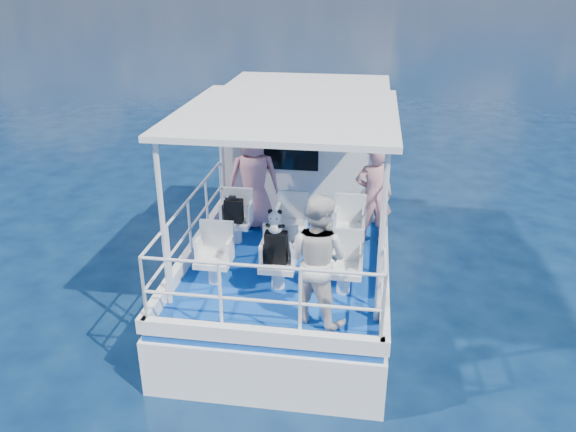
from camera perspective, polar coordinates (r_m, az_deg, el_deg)
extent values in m
plane|color=#071734|center=(9.25, 0.17, -8.53)|extent=(2000.00, 2000.00, 0.00)
cube|color=white|center=(10.11, 1.00, -5.55)|extent=(3.00, 7.00, 1.60)
cube|color=#0A3995|center=(9.72, 1.03, -1.17)|extent=(2.90, 6.90, 0.10)
cube|color=white|center=(10.53, 2.03, 7.48)|extent=(2.85, 2.00, 2.20)
cube|color=white|center=(7.84, -0.03, 10.47)|extent=(3.00, 3.20, 0.08)
cylinder|color=white|center=(7.17, -12.59, -1.06)|extent=(0.07, 0.07, 2.20)
cylinder|color=white|center=(6.72, 9.50, -2.50)|extent=(0.07, 0.07, 2.20)
cylinder|color=white|center=(9.74, -6.70, 5.98)|extent=(0.07, 0.07, 2.20)
cylinder|color=white|center=(9.42, 9.45, 5.20)|extent=(0.07, 0.07, 2.20)
cube|color=white|center=(9.06, -5.28, -1.53)|extent=(0.48, 0.46, 0.38)
cube|color=white|center=(8.90, 0.36, -1.90)|extent=(0.48, 0.46, 0.38)
cube|color=white|center=(8.83, 6.16, -2.26)|extent=(0.48, 0.46, 0.38)
cube|color=white|center=(7.94, -7.47, -5.46)|extent=(0.48, 0.46, 0.38)
cube|color=white|center=(7.76, -1.02, -5.99)|extent=(0.48, 0.46, 0.38)
cube|color=white|center=(7.68, 5.66, -6.45)|extent=(0.48, 0.46, 0.38)
imported|color=#C47F8B|center=(9.35, -3.51, 3.83)|extent=(0.75, 0.62, 1.73)
imported|color=#D78B8D|center=(8.87, 8.69, 2.10)|extent=(0.64, 0.47, 1.63)
imported|color=silver|center=(6.78, 2.96, -4.42)|extent=(1.00, 0.91, 1.68)
cube|color=black|center=(8.86, -5.53, 0.53)|extent=(0.29, 0.16, 0.37)
cube|color=black|center=(7.58, -1.23, -3.21)|extent=(0.30, 0.17, 0.45)
cube|color=black|center=(8.77, -5.68, 1.84)|extent=(0.11, 0.06, 0.06)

